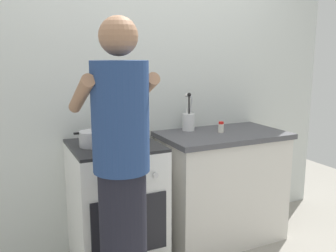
{
  "coord_description": "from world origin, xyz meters",
  "views": [
    {
      "loc": [
        -1.05,
        -2.22,
        1.5
      ],
      "look_at": [
        0.05,
        0.12,
        1.0
      ],
      "focal_mm": 38.58,
      "sensor_mm": 36.0,
      "label": 1
    }
  ],
  "objects_px": {
    "utensil_crock": "(188,120)",
    "spice_bottle": "(221,127)",
    "pot": "(94,138)",
    "person": "(122,177)",
    "mixing_bowl": "(132,135)",
    "stove_range": "(116,205)"
  },
  "relations": [
    {
      "from": "mixing_bowl",
      "to": "person",
      "type": "bearing_deg",
      "value": -114.24
    },
    {
      "from": "spice_bottle",
      "to": "person",
      "type": "height_order",
      "value": "person"
    },
    {
      "from": "stove_range",
      "to": "person",
      "type": "distance_m",
      "value": 0.73
    },
    {
      "from": "utensil_crock",
      "to": "spice_bottle",
      "type": "height_order",
      "value": "utensil_crock"
    },
    {
      "from": "stove_range",
      "to": "pot",
      "type": "distance_m",
      "value": 0.52
    },
    {
      "from": "pot",
      "to": "spice_bottle",
      "type": "bearing_deg",
      "value": 0.26
    },
    {
      "from": "pot",
      "to": "person",
      "type": "distance_m",
      "value": 0.6
    },
    {
      "from": "stove_range",
      "to": "mixing_bowl",
      "type": "distance_m",
      "value": 0.52
    },
    {
      "from": "utensil_crock",
      "to": "spice_bottle",
      "type": "bearing_deg",
      "value": -42.49
    },
    {
      "from": "stove_range",
      "to": "utensil_crock",
      "type": "relative_size",
      "value": 2.89
    },
    {
      "from": "pot",
      "to": "mixing_bowl",
      "type": "distance_m",
      "value": 0.28
    },
    {
      "from": "stove_range",
      "to": "person",
      "type": "xyz_separation_m",
      "value": [
        -0.14,
        -0.58,
        0.41
      ]
    },
    {
      "from": "mixing_bowl",
      "to": "spice_bottle",
      "type": "height_order",
      "value": "spice_bottle"
    },
    {
      "from": "mixing_bowl",
      "to": "person",
      "type": "relative_size",
      "value": 0.15
    },
    {
      "from": "person",
      "to": "mixing_bowl",
      "type": "bearing_deg",
      "value": 65.76
    },
    {
      "from": "spice_bottle",
      "to": "mixing_bowl",
      "type": "bearing_deg",
      "value": 178.77
    },
    {
      "from": "stove_range",
      "to": "person",
      "type": "bearing_deg",
      "value": -103.14
    },
    {
      "from": "mixing_bowl",
      "to": "person",
      "type": "distance_m",
      "value": 0.68
    },
    {
      "from": "utensil_crock",
      "to": "stove_range",
      "type": "bearing_deg",
      "value": -164.21
    },
    {
      "from": "person",
      "to": "spice_bottle",
      "type": "bearing_deg",
      "value": 30.26
    },
    {
      "from": "pot",
      "to": "spice_bottle",
      "type": "relative_size",
      "value": 3.03
    },
    {
      "from": "utensil_crock",
      "to": "pot",
      "type": "bearing_deg",
      "value": -167.35
    }
  ]
}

